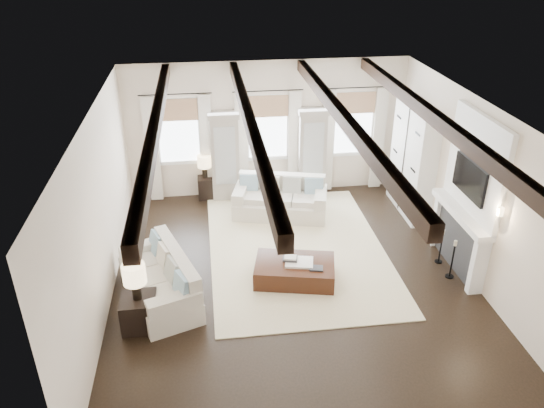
{
  "coord_description": "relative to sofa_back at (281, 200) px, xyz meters",
  "views": [
    {
      "loc": [
        -1.45,
        -7.94,
        5.75
      ],
      "look_at": [
        -0.28,
        0.84,
        1.15
      ],
      "focal_mm": 35.0,
      "sensor_mm": 36.0,
      "label": 1
    }
  ],
  "objects": [
    {
      "name": "book_loose",
      "position": [
        0.23,
        -2.8,
        0.04
      ],
      "size": [
        0.27,
        0.23,
        0.03
      ],
      "primitive_type": "cube",
      "rotation": [
        0.0,
        0.0,
        -0.22
      ],
      "color": "#262628",
      "rests_on": "ottoman"
    },
    {
      "name": "room_shell",
      "position": [
        0.61,
        -1.63,
        1.54
      ],
      "size": [
        6.54,
        7.54,
        3.22
      ],
      "color": "#F5E3CE",
      "rests_on": "ground"
    },
    {
      "name": "tray",
      "position": [
        -0.04,
        -2.58,
        0.05
      ],
      "size": [
        0.57,
        0.48,
        0.04
      ],
      "primitive_type": "cube",
      "rotation": [
        0.0,
        0.0,
        -0.22
      ],
      "color": "white",
      "rests_on": "ottoman"
    },
    {
      "name": "ground",
      "position": [
        -0.14,
        -2.52,
        -0.35
      ],
      "size": [
        7.5,
        7.5,
        0.0
      ],
      "primitive_type": "plane",
      "color": "black",
      "rests_on": "ground"
    },
    {
      "name": "lamp_front",
      "position": [
        -2.81,
        -3.48,
        0.63
      ],
      "size": [
        0.36,
        0.36,
        0.63
      ],
      "color": "black",
      "rests_on": "side_table_front"
    },
    {
      "name": "side_table_back",
      "position": [
        -1.65,
        1.06,
        -0.08
      ],
      "size": [
        0.36,
        0.36,
        0.54
      ],
      "primitive_type": "cube",
      "color": "black",
      "rests_on": "ground"
    },
    {
      "name": "candlestick_near",
      "position": [
        2.76,
        -2.84,
        -0.02
      ],
      "size": [
        0.16,
        0.16,
        0.78
      ],
      "color": "black",
      "rests_on": "ground"
    },
    {
      "name": "side_table_front",
      "position": [
        -2.81,
        -3.48,
        -0.07
      ],
      "size": [
        0.56,
        0.56,
        0.56
      ],
      "primitive_type": "cube",
      "color": "black",
      "rests_on": "ground"
    },
    {
      "name": "book_upper",
      "position": [
        -0.19,
        -2.51,
        0.12
      ],
      "size": [
        0.25,
        0.21,
        0.03
      ],
      "primitive_type": "cube",
      "rotation": [
        0.0,
        0.0,
        -0.22
      ],
      "color": "beige",
      "rests_on": "book_lower"
    },
    {
      "name": "candlestick_far",
      "position": [
        2.76,
        -2.34,
        -0.05
      ],
      "size": [
        0.15,
        0.15,
        0.73
      ],
      "color": "black",
      "rests_on": "ground"
    },
    {
      "name": "sofa_back",
      "position": [
        0.0,
        0.0,
        0.0
      ],
      "size": [
        2.21,
        1.4,
        0.88
      ],
      "color": "silver",
      "rests_on": "ground"
    },
    {
      "name": "lamp_back",
      "position": [
        -1.65,
        1.06,
        0.56
      ],
      "size": [
        0.32,
        0.32,
        0.55
      ],
      "color": "black",
      "rests_on": "side_table_back"
    },
    {
      "name": "area_rug",
      "position": [
        0.11,
        -1.53,
        -0.34
      ],
      "size": [
        3.47,
        4.91,
        0.02
      ],
      "primitive_type": "cube",
      "color": "beige",
      "rests_on": "ground"
    },
    {
      "name": "ottoman",
      "position": [
        -0.12,
        -2.55,
        -0.16
      ],
      "size": [
        1.59,
        1.18,
        0.38
      ],
      "primitive_type": "cube",
      "rotation": [
        0.0,
        0.0,
        -0.22
      ],
      "color": "black",
      "rests_on": "ground"
    },
    {
      "name": "sofa_left",
      "position": [
        -2.47,
        -2.77,
        0.0
      ],
      "size": [
        1.56,
        2.24,
        0.88
      ],
      "color": "silver",
      "rests_on": "ground"
    },
    {
      "name": "book_lower",
      "position": [
        -0.19,
        -2.5,
        0.09
      ],
      "size": [
        0.3,
        0.25,
        0.04
      ],
      "primitive_type": "cube",
      "rotation": [
        0.0,
        0.0,
        -0.22
      ],
      "color": "#262628",
      "rests_on": "tray"
    }
  ]
}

